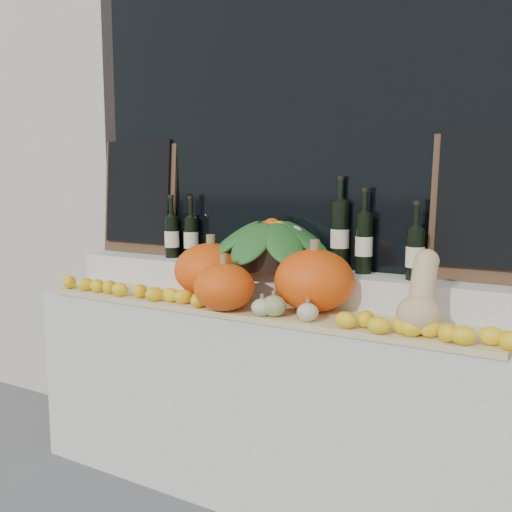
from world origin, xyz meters
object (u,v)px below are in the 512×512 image
(pumpkin_right, at_px, (314,280))
(produce_bowl, at_px, (272,243))
(wine_bottle_tall, at_px, (340,235))
(butternut_squash, at_px, (421,300))
(pumpkin_left, at_px, (211,270))

(pumpkin_right, distance_m, produce_bowl, 0.39)
(wine_bottle_tall, bearing_deg, pumpkin_right, -90.46)
(butternut_squash, distance_m, produce_bowl, 0.84)
(pumpkin_left, relative_size, butternut_squash, 1.16)
(pumpkin_left, xyz_separation_m, produce_bowl, (0.23, 0.17, 0.12))
(pumpkin_right, height_order, butternut_squash, butternut_squash)
(butternut_squash, xyz_separation_m, wine_bottle_tall, (-0.47, 0.38, 0.17))
(pumpkin_left, height_order, butternut_squash, butternut_squash)
(pumpkin_right, relative_size, wine_bottle_tall, 0.79)
(butternut_squash, relative_size, wine_bottle_tall, 0.70)
(pumpkin_left, distance_m, produce_bowl, 0.31)
(produce_bowl, bearing_deg, pumpkin_right, -32.56)
(pumpkin_left, relative_size, wine_bottle_tall, 0.81)
(pumpkin_right, bearing_deg, produce_bowl, 147.44)
(butternut_squash, bearing_deg, wine_bottle_tall, 141.07)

